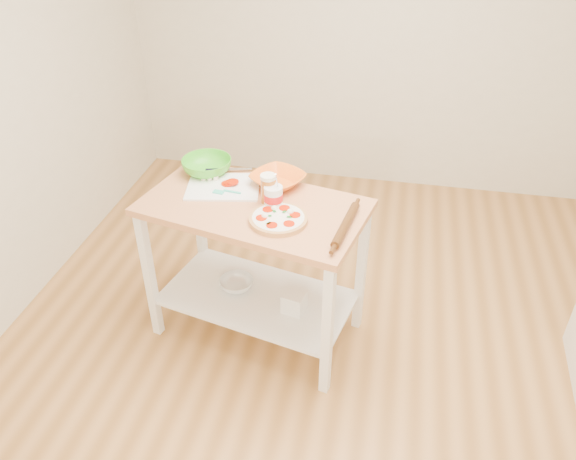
# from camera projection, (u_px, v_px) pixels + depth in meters

# --- Properties ---
(room_shell) EXTENTS (4.04, 4.54, 2.74)m
(room_shell) POSITION_uv_depth(u_px,v_px,m) (342.00, 152.00, 2.48)
(room_shell) COLOR #B27C42
(room_shell) RESTS_ON ground
(prep_island) EXTENTS (1.29, 0.89, 0.90)m
(prep_island) POSITION_uv_depth(u_px,v_px,m) (255.00, 243.00, 3.12)
(prep_island) COLOR tan
(prep_island) RESTS_ON ground
(pizza) EXTENTS (0.30, 0.30, 0.05)m
(pizza) POSITION_uv_depth(u_px,v_px,m) (278.00, 218.00, 2.84)
(pizza) COLOR tan
(pizza) RESTS_ON prep_island
(cutting_board) EXTENTS (0.45, 0.37, 0.04)m
(cutting_board) POSITION_uv_depth(u_px,v_px,m) (223.00, 186.00, 3.12)
(cutting_board) COLOR white
(cutting_board) RESTS_ON prep_island
(spatula) EXTENTS (0.15, 0.05, 0.01)m
(spatula) POSITION_uv_depth(u_px,v_px,m) (226.00, 192.00, 3.06)
(spatula) COLOR #39CFB0
(spatula) RESTS_ON cutting_board
(knife) EXTENTS (0.26, 0.10, 0.01)m
(knife) POSITION_uv_depth(u_px,v_px,m) (222.00, 170.00, 3.26)
(knife) COLOR silver
(knife) RESTS_ON cutting_board
(orange_bowl) EXTENTS (0.38, 0.38, 0.07)m
(orange_bowl) POSITION_uv_depth(u_px,v_px,m) (278.00, 180.00, 3.13)
(orange_bowl) COLOR orange
(orange_bowl) RESTS_ON prep_island
(green_bowl) EXTENTS (0.30, 0.30, 0.09)m
(green_bowl) POSITION_uv_depth(u_px,v_px,m) (207.00, 166.00, 3.24)
(green_bowl) COLOR green
(green_bowl) RESTS_ON prep_island
(beer_pint) EXTENTS (0.08, 0.08, 0.16)m
(beer_pint) POSITION_uv_depth(u_px,v_px,m) (268.00, 189.00, 2.95)
(beer_pint) COLOR #B65C19
(beer_pint) RESTS_ON prep_island
(yogurt_tub) EXTENTS (0.10, 0.10, 0.21)m
(yogurt_tub) POSITION_uv_depth(u_px,v_px,m) (273.00, 197.00, 2.93)
(yogurt_tub) COLOR white
(yogurt_tub) RESTS_ON prep_island
(rolling_pin) EXTENTS (0.10, 0.39, 0.04)m
(rolling_pin) POSITION_uv_depth(u_px,v_px,m) (346.00, 225.00, 2.77)
(rolling_pin) COLOR #532F13
(rolling_pin) RESTS_ON prep_island
(shelf_glass_bowl) EXTENTS (0.24, 0.24, 0.06)m
(shelf_glass_bowl) POSITION_uv_depth(u_px,v_px,m) (236.00, 284.00, 3.38)
(shelf_glass_bowl) COLOR silver
(shelf_glass_bowl) RESTS_ON prep_island
(shelf_bin) EXTENTS (0.15, 0.15, 0.12)m
(shelf_bin) POSITION_uv_depth(u_px,v_px,m) (295.00, 302.00, 3.20)
(shelf_bin) COLOR white
(shelf_bin) RESTS_ON prep_island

